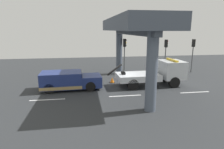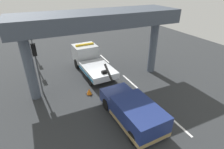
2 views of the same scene
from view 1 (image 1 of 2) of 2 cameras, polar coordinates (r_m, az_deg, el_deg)
ground_plane at (r=17.82m, az=2.21°, el=-3.84°), size 60.00×40.00×0.10m
lane_stripe_west at (r=15.41m, az=-18.61°, el=-7.10°), size 2.60×0.16×0.01m
lane_stripe_mid at (r=15.49m, az=3.93°, el=-6.31°), size 2.60×0.16×0.01m
lane_stripe_east at (r=17.73m, az=23.30°, el=-4.85°), size 2.60×0.16×0.01m
tow_truck_white at (r=18.54m, az=13.32°, el=0.48°), size 7.29×2.61×2.46m
towed_van_green at (r=17.36m, az=-12.82°, el=-1.78°), size 5.27×2.38×1.58m
overpass_structure at (r=17.26m, az=5.69°, el=13.60°), size 3.60×12.98×6.15m
traffic_light_near at (r=22.30m, az=3.77°, el=7.63°), size 0.39×0.32×4.14m
traffic_light_far at (r=23.88m, az=15.67°, el=7.33°), size 0.39×0.32×4.02m
traffic_light_mid at (r=25.50m, az=22.93°, el=7.15°), size 0.39×0.32×4.03m
traffic_cone_orange at (r=19.15m, az=0.06°, el=-1.66°), size 0.47×0.47×0.55m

